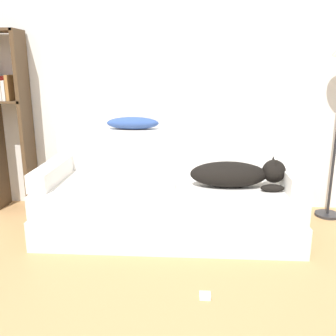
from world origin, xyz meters
The scene contains 10 objects.
wall_back centered at (0.00, 2.88, 1.35)m, with size 7.72×0.06×2.70m.
couch centered at (0.05, 2.18, 0.22)m, with size 2.10×0.92×0.44m.
couch_backrest centered at (0.05, 2.57, 0.63)m, with size 2.06×0.15×0.38m.
couch_arm_left centered at (-0.92, 2.18, 0.51)m, with size 0.15×0.73×0.15m.
couch_arm_right centered at (1.02, 2.18, 0.51)m, with size 0.15×0.73×0.15m.
dog centered at (0.60, 2.10, 0.54)m, with size 0.75×0.27×0.24m.
laptop centered at (-0.05, 2.08, 0.45)m, with size 0.33×0.21×0.02m.
throw_pillow centered at (-0.30, 2.57, 0.87)m, with size 0.47×0.19×0.11m.
bookshelf centered at (-1.50, 2.70, 0.95)m, with size 0.35×0.26×1.69m.
power_adapter centered at (0.33, 1.24, 0.01)m, with size 0.07×0.07×0.02m.
Camera 1 is at (0.22, -0.77, 1.35)m, focal length 40.00 mm.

